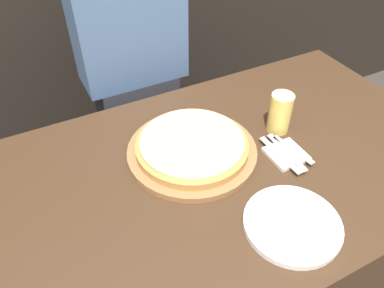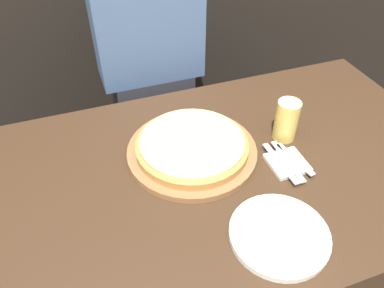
{
  "view_description": "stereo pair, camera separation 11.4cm",
  "coord_description": "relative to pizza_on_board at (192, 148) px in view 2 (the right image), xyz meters",
  "views": [
    {
      "loc": [
        -0.45,
        -0.67,
        1.57
      ],
      "look_at": [
        -0.06,
        0.09,
        0.81
      ],
      "focal_mm": 35.0,
      "sensor_mm": 36.0,
      "label": 1
    },
    {
      "loc": [
        -0.34,
        -0.71,
        1.57
      ],
      "look_at": [
        -0.06,
        0.09,
        0.81
      ],
      "focal_mm": 35.0,
      "sensor_mm": 36.0,
      "label": 2
    }
  ],
  "objects": [
    {
      "name": "dinner_knife",
      "position": [
        0.26,
        -0.14,
        -0.01
      ],
      "size": [
        0.02,
        0.18,
        0.0
      ],
      "color": "silver",
      "rests_on": "napkin_stack"
    },
    {
      "name": "diner_person",
      "position": [
        0.01,
        0.55,
        -0.13
      ],
      "size": [
        0.41,
        0.2,
        1.36
      ],
      "color": "#33333D",
      "rests_on": "ground_plane"
    },
    {
      "name": "fork",
      "position": [
        0.23,
        -0.14,
        -0.01
      ],
      "size": [
        0.03,
        0.18,
        0.0
      ],
      "color": "silver",
      "rests_on": "napkin_stack"
    },
    {
      "name": "pizza_on_board",
      "position": [
        0.0,
        0.0,
        0.0
      ],
      "size": [
        0.4,
        0.4,
        0.06
      ],
      "color": "#99663D",
      "rests_on": "dining_table"
    },
    {
      "name": "spoon",
      "position": [
        0.28,
        -0.14,
        -0.01
      ],
      "size": [
        0.05,
        0.16,
        0.0
      ],
      "color": "silver",
      "rests_on": "napkin_stack"
    },
    {
      "name": "dinner_plate",
      "position": [
        0.1,
        -0.36,
        -0.02
      ],
      "size": [
        0.25,
        0.25,
        0.02
      ],
      "color": "white",
      "rests_on": "dining_table"
    },
    {
      "name": "napkin_stack",
      "position": [
        0.26,
        -0.14,
        -0.02
      ],
      "size": [
        0.11,
        0.11,
        0.01
      ],
      "color": "silver",
      "rests_on": "dining_table"
    },
    {
      "name": "beer_glass",
      "position": [
        0.31,
        -0.02,
        0.05
      ],
      "size": [
        0.07,
        0.07,
        0.14
      ],
      "color": "#E5C65B",
      "rests_on": "dining_table"
    },
    {
      "name": "dining_table",
      "position": [
        0.06,
        -0.09,
        -0.41
      ],
      "size": [
        1.53,
        0.88,
        0.77
      ],
      "color": "#3D2819",
      "rests_on": "ground_plane"
    }
  ]
}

